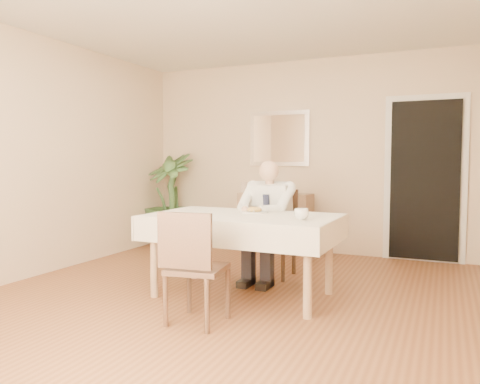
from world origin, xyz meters
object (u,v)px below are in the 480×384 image
at_px(seated_man, 265,215).
at_px(chair_far, 275,227).
at_px(dining_table, 243,224).
at_px(potted_palm, 170,200).
at_px(chair_near, 192,262).
at_px(coffee_mug, 301,214).
at_px(sideboard, 275,222).

bearing_deg(seated_man, chair_far, 90.00).
xyz_separation_m(dining_table, potted_palm, (-1.99, 1.92, 0.01)).
bearing_deg(chair_near, coffee_mug, 41.21).
height_order(chair_near, coffee_mug, chair_near).
bearing_deg(seated_man, coffee_mug, -50.71).
height_order(chair_near, potted_palm, potted_palm).
relative_size(chair_far, potted_palm, 0.69).
distance_m(dining_table, coffee_mug, 0.62).
bearing_deg(coffee_mug, sideboard, 114.50).
height_order(chair_far, sideboard, chair_far).
bearing_deg(chair_near, sideboard, 88.92).
bearing_deg(potted_palm, seated_man, -33.67).
distance_m(chair_far, seated_man, 0.34).
distance_m(chair_near, potted_palm, 3.42).
relative_size(chair_near, potted_palm, 0.65).
relative_size(seated_man, potted_palm, 0.92).
bearing_deg(dining_table, coffee_mug, -11.59).
bearing_deg(chair_near, potted_palm, 116.34).
bearing_deg(potted_palm, chair_far, -27.46).
relative_size(seated_man, coffee_mug, 10.37).
relative_size(chair_near, sideboard, 0.87).
distance_m(seated_man, sideboard, 1.61).
height_order(coffee_mug, potted_palm, potted_palm).
relative_size(chair_far, sideboard, 0.93).
bearing_deg(dining_table, chair_near, -90.93).
xyz_separation_m(chair_near, seated_man, (0.03, 1.47, 0.20)).
relative_size(sideboard, potted_palm, 0.74).
bearing_deg(potted_palm, sideboard, 7.17).
xyz_separation_m(dining_table, chair_near, (-0.03, -0.88, -0.18)).
bearing_deg(chair_near, seated_man, 80.10).
distance_m(chair_far, sideboard, 1.31).
height_order(chair_near, seated_man, seated_man).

